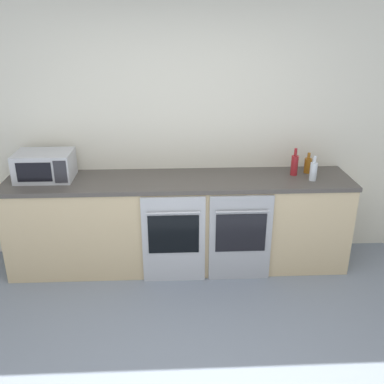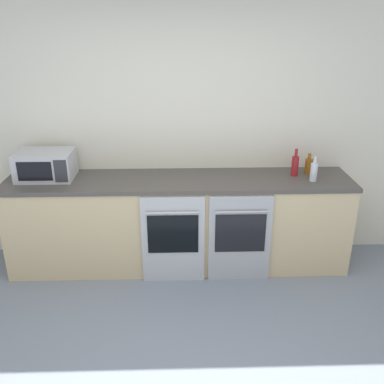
{
  "view_description": "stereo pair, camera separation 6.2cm",
  "coord_description": "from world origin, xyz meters",
  "px_view_note": "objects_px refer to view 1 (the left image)",
  "views": [
    {
      "loc": [
        -0.05,
        -2.06,
        2.34
      ],
      "look_at": [
        0.12,
        1.74,
        0.78
      ],
      "focal_mm": 40.0,
      "sensor_mm": 36.0,
      "label": 1
    },
    {
      "loc": [
        0.01,
        -2.06,
        2.34
      ],
      "look_at": [
        0.12,
        1.74,
        0.78
      ],
      "focal_mm": 40.0,
      "sensor_mm": 36.0,
      "label": 2
    }
  ],
  "objects_px": {
    "bottle_clear": "(313,171)",
    "bottle_red": "(294,165)",
    "oven_left": "(174,240)",
    "microwave": "(45,166)",
    "bottle_amber": "(308,165)",
    "oven_right": "(240,238)"
  },
  "relations": [
    {
      "from": "oven_left",
      "to": "microwave",
      "type": "height_order",
      "value": "microwave"
    },
    {
      "from": "oven_right",
      "to": "bottle_red",
      "type": "height_order",
      "value": "bottle_red"
    },
    {
      "from": "oven_right",
      "to": "bottle_clear",
      "type": "bearing_deg",
      "value": 18.13
    },
    {
      "from": "oven_right",
      "to": "bottle_amber",
      "type": "relative_size",
      "value": 4.26
    },
    {
      "from": "oven_right",
      "to": "oven_left",
      "type": "bearing_deg",
      "value": 180.0
    },
    {
      "from": "bottle_amber",
      "to": "bottle_red",
      "type": "xyz_separation_m",
      "value": [
        -0.15,
        -0.06,
        0.03
      ]
    },
    {
      "from": "oven_left",
      "to": "bottle_amber",
      "type": "relative_size",
      "value": 4.26
    },
    {
      "from": "oven_left",
      "to": "microwave",
      "type": "xyz_separation_m",
      "value": [
        -1.2,
        0.38,
        0.61
      ]
    },
    {
      "from": "bottle_amber",
      "to": "bottle_clear",
      "type": "relative_size",
      "value": 0.86
    },
    {
      "from": "oven_left",
      "to": "oven_right",
      "type": "xyz_separation_m",
      "value": [
        0.62,
        0.0,
        0.0
      ]
    },
    {
      "from": "oven_right",
      "to": "bottle_clear",
      "type": "distance_m",
      "value": 0.93
    },
    {
      "from": "bottle_amber",
      "to": "bottle_red",
      "type": "distance_m",
      "value": 0.16
    },
    {
      "from": "oven_left",
      "to": "bottle_amber",
      "type": "xyz_separation_m",
      "value": [
        1.33,
        0.44,
        0.56
      ]
    },
    {
      "from": "bottle_red",
      "to": "bottle_clear",
      "type": "bearing_deg",
      "value": -47.64
    },
    {
      "from": "bottle_amber",
      "to": "bottle_red",
      "type": "relative_size",
      "value": 0.76
    },
    {
      "from": "bottle_clear",
      "to": "oven_left",
      "type": "bearing_deg",
      "value": -170.15
    },
    {
      "from": "bottle_amber",
      "to": "bottle_red",
      "type": "height_order",
      "value": "bottle_red"
    },
    {
      "from": "oven_left",
      "to": "bottle_clear",
      "type": "distance_m",
      "value": 1.45
    },
    {
      "from": "bottle_clear",
      "to": "oven_right",
      "type": "bearing_deg",
      "value": -161.87
    },
    {
      "from": "bottle_clear",
      "to": "bottle_red",
      "type": "height_order",
      "value": "bottle_red"
    },
    {
      "from": "bottle_amber",
      "to": "oven_right",
      "type": "bearing_deg",
      "value": -148.32
    },
    {
      "from": "oven_right",
      "to": "bottle_red",
      "type": "distance_m",
      "value": 0.89
    }
  ]
}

